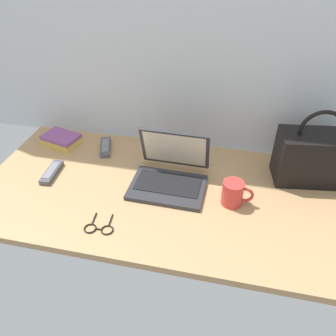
% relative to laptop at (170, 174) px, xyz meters
% --- Properties ---
extents(desk, '(1.60, 0.76, 0.03)m').
position_rel_laptop_xyz_m(desk, '(0.01, -0.06, -0.06)').
color(desk, tan).
rests_on(desk, ground).
extents(laptop, '(0.31, 0.29, 0.21)m').
position_rel_laptop_xyz_m(laptop, '(0.00, 0.00, 0.00)').
color(laptop, '#2D2D33').
rests_on(laptop, desk).
extents(coffee_mug, '(0.12, 0.08, 0.10)m').
position_rel_laptop_xyz_m(coffee_mug, '(0.27, -0.08, 0.01)').
color(coffee_mug, red).
rests_on(coffee_mug, desk).
extents(remote_control_near, '(0.10, 0.17, 0.02)m').
position_rel_laptop_xyz_m(remote_control_near, '(-0.36, 0.18, -0.03)').
color(remote_control_near, '#4C4C51').
rests_on(remote_control_near, desk).
extents(remote_control_far, '(0.06, 0.16, 0.02)m').
position_rel_laptop_xyz_m(remote_control_far, '(-0.52, -0.06, -0.03)').
color(remote_control_far, '#4C4C51').
rests_on(remote_control_far, desk).
extents(eyeglasses, '(0.12, 0.11, 0.01)m').
position_rel_laptop_xyz_m(eyeglasses, '(-0.20, -0.32, -0.04)').
color(eyeglasses, black).
rests_on(eyeglasses, desk).
extents(handbag, '(0.32, 0.20, 0.33)m').
position_rel_laptop_xyz_m(handbag, '(0.58, 0.15, 0.07)').
color(handbag, black).
rests_on(handbag, desk).
extents(book_stack, '(0.20, 0.16, 0.05)m').
position_rel_laptop_xyz_m(book_stack, '(-0.60, 0.19, -0.02)').
color(book_stack, '#D8BF4C').
rests_on(book_stack, desk).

